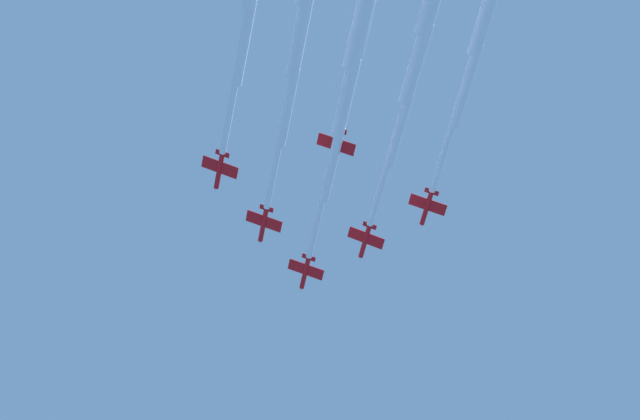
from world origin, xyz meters
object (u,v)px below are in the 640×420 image
at_px(jet_lead, 346,95).
at_px(jet_starboard_mid, 487,7).
at_px(jet_port_inner, 299,34).
at_px(jet_starboard_inner, 416,62).

bearing_deg(jet_lead, jet_starboard_mid, -152.78).
height_order(jet_port_inner, jet_starboard_inner, jet_starboard_inner).
bearing_deg(jet_port_inner, jet_starboard_inner, -106.44).
relative_size(jet_lead, jet_starboard_mid, 0.96).
relative_size(jet_lead, jet_port_inner, 1.00).
bearing_deg(jet_starboard_inner, jet_starboard_mid, -158.53).
bearing_deg(jet_starboard_inner, jet_port_inner, 73.56).
distance_m(jet_lead, jet_starboard_inner, 15.64).
relative_size(jet_port_inner, jet_starboard_mid, 0.96).
relative_size(jet_port_inner, jet_starboard_inner, 1.01).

